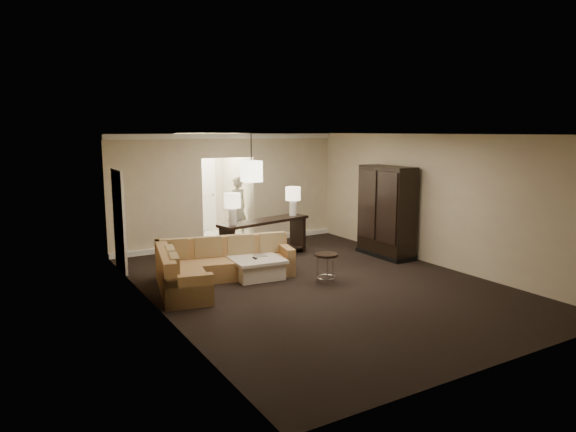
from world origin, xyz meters
TOP-DOWN VIEW (x-y plane):
  - ground at (0.00, 0.00)m, footprint 8.00×8.00m
  - wall_back at (0.00, 4.00)m, footprint 6.00×0.04m
  - wall_front at (0.00, -4.00)m, footprint 6.00×0.04m
  - wall_left at (-3.00, 0.00)m, footprint 0.04×8.00m
  - wall_right at (3.00, 0.00)m, footprint 0.04×8.00m
  - ceiling at (0.00, 0.00)m, footprint 6.00×8.00m
  - crown_molding at (0.00, 3.95)m, footprint 6.00×0.10m
  - baseboard at (0.00, 3.95)m, footprint 6.00×0.10m
  - side_door at (-2.97, 2.80)m, footprint 0.05×0.90m
  - foyer at (0.00, 5.34)m, footprint 1.44×2.02m
  - sectional_sofa at (-1.67, 1.04)m, footprint 3.01×2.24m
  - coffee_table at (-0.78, 0.97)m, footprint 1.06×1.06m
  - console_table at (0.09, 2.25)m, footprint 2.35×1.00m
  - armoire at (2.59, 1.02)m, footprint 0.62×1.45m
  - drink_table at (0.20, -0.03)m, footprint 0.45×0.45m
  - table_lamp_left at (-0.78, 2.06)m, footprint 0.35×0.35m
  - table_lamp_right at (0.95, 2.44)m, footprint 0.35×0.35m
  - pendant_light at (0.00, 2.70)m, footprint 0.38×0.38m
  - person at (0.35, 4.30)m, footprint 0.76×0.58m

SIDE VIEW (x-z plane):
  - ground at x=0.00m, z-range 0.00..0.00m
  - baseboard at x=0.00m, z-range 0.00..0.12m
  - coffee_table at x=-0.78m, z-range 0.00..0.41m
  - sectional_sofa at x=-1.67m, z-range -0.08..0.71m
  - drink_table at x=0.20m, z-range 0.12..0.68m
  - console_table at x=0.09m, z-range 0.08..0.97m
  - person at x=0.35m, z-range 0.00..1.90m
  - armoire at x=2.59m, z-range -0.04..2.04m
  - side_door at x=-2.97m, z-range 0.00..2.10m
  - foyer at x=0.00m, z-range -0.10..2.70m
  - table_lamp_left at x=-0.78m, z-range 1.00..1.68m
  - table_lamp_right at x=0.95m, z-range 1.00..1.68m
  - wall_back at x=0.00m, z-range 0.00..2.80m
  - wall_front at x=0.00m, z-range 0.00..2.80m
  - wall_left at x=-3.00m, z-range 0.00..2.80m
  - wall_right at x=3.00m, z-range 0.00..2.80m
  - pendant_light at x=0.00m, z-range 1.41..2.50m
  - crown_molding at x=0.00m, z-range 2.67..2.79m
  - ceiling at x=0.00m, z-range 2.79..2.81m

